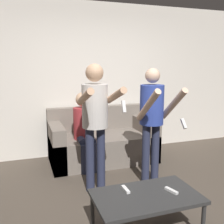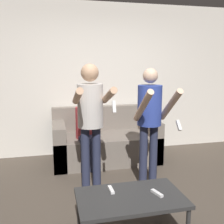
% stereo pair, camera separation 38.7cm
% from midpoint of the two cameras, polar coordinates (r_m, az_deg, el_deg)
% --- Properties ---
extents(ground_plane, '(14.00, 14.00, 0.00)m').
position_cam_midpoint_polar(ground_plane, '(3.26, 8.38, -19.74)').
color(ground_plane, '#4C4238').
extents(wall_back, '(6.40, 0.06, 2.70)m').
position_cam_midpoint_polar(wall_back, '(4.80, -0.24, 7.05)').
color(wall_back, silver).
rests_on(wall_back, ground_plane).
extents(couch, '(1.75, 0.90, 0.88)m').
position_cam_midpoint_polar(couch, '(4.52, 0.91, -6.67)').
color(couch, slate).
rests_on(couch, ground_plane).
extents(person_standing_left, '(0.44, 0.71, 1.64)m').
position_cam_midpoint_polar(person_standing_left, '(3.27, -1.31, -0.28)').
color(person_standing_left, '#282D47').
rests_on(person_standing_left, ground_plane).
extents(person_standing_right, '(0.44, 0.70, 1.58)m').
position_cam_midpoint_polar(person_standing_right, '(3.52, 11.41, -0.51)').
color(person_standing_right, '#282D47').
rests_on(person_standing_right, ground_plane).
extents(person_seated, '(0.31, 0.53, 1.20)m').
position_cam_midpoint_polar(person_seated, '(4.15, -3.10, -3.02)').
color(person_seated, '#282D47').
rests_on(person_seated, ground_plane).
extents(coffee_table, '(1.01, 0.60, 0.40)m').
position_cam_midpoint_polar(coffee_table, '(2.63, 8.48, -18.49)').
color(coffee_table, '#2D2D2D').
rests_on(coffee_table, ground_plane).
extents(remote_near, '(0.08, 0.15, 0.02)m').
position_cam_midpoint_polar(remote_near, '(2.69, 14.03, -16.85)').
color(remote_near, white).
rests_on(remote_near, coffee_table).
extents(remote_far, '(0.04, 0.15, 0.02)m').
position_cam_midpoint_polar(remote_far, '(2.68, 4.09, -16.60)').
color(remote_far, white).
rests_on(remote_far, coffee_table).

